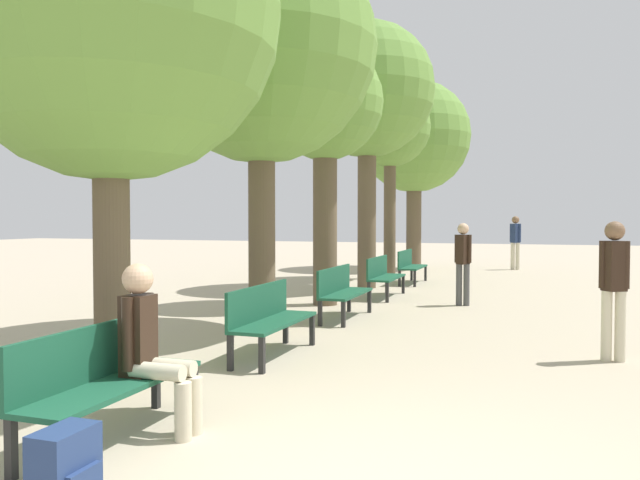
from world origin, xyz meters
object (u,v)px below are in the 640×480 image
Objects in this scene: bench_row_1 at (268,315)px; tree_row_2 at (325,109)px; bench_row_2 at (341,289)px; tree_row_1 at (261,49)px; tree_row_4 at (390,129)px; tree_row_5 at (414,138)px; tree_row_0 at (109,10)px; tree_row_3 at (367,92)px; pedestrian_far at (463,258)px; bench_row_3 at (383,274)px; bench_row_0 at (105,374)px; pedestrian_near at (614,281)px; pedestrian_mid at (515,239)px; person_seated at (151,344)px; bench_row_4 at (410,264)px; backpack at (66,472)px.

tree_row_2 is at bearing 99.91° from bench_row_1.
tree_row_1 is (-0.80, -1.44, 3.68)m from bench_row_2.
tree_row_4 is 0.85× the size of tree_row_5.
tree_row_2 is at bearing -90.00° from tree_row_5.
tree_row_3 is (0.00, 9.65, 1.08)m from tree_row_0.
tree_row_1 is 3.72× the size of pedestrian_far.
bench_row_3 is at bearing 90.00° from bench_row_2.
tree_row_5 is at bearing 90.00° from tree_row_4.
tree_row_0 reaches higher than bench_row_0.
bench_row_1 is 3.76m from tree_row_0.
pedestrian_near is 13.61m from pedestrian_mid.
bench_row_0 is 0.96× the size of pedestrian_mid.
person_seated is at bearing -84.41° from tree_row_3.
pedestrian_far is (2.55, 7.22, -2.74)m from tree_row_0.
bench_row_3 is 8.85m from person_seated.
pedestrian_mid is at bearing 85.64° from pedestrian_far.
bench_row_2 and bench_row_4 have the same top height.
bench_row_0 is 1.00× the size of bench_row_4.
pedestrian_mid is 1.11× the size of pedestrian_far.
tree_row_2 is 3.18× the size of pedestrian_far.
tree_row_1 is 8.70m from tree_row_4.
pedestrian_mid is at bearing 52.97° from tree_row_4.
bench_row_1 is 9.10m from bench_row_4.
bench_row_0 is at bearing -90.00° from bench_row_1.
bench_row_0 is 1.24m from backpack.
backpack is 0.31× the size of pedestrian_far.
bench_row_3 is at bearing 156.85° from pedestrian_far.
tree_row_1 is 3.00m from tree_row_2.
tree_row_3 is at bearing 125.35° from pedestrian_near.
tree_row_5 is at bearing 95.74° from bench_row_3.
bench_row_4 is 0.32× the size of tree_row_0.
backpack is (0.56, -7.13, -0.26)m from bench_row_2.
bench_row_0 is 0.34× the size of tree_row_2.
pedestrian_near is at bearing 46.18° from person_seated.
tree_row_0 is 0.83× the size of tree_row_3.
tree_row_2 is at bearing -99.97° from bench_row_4.
bench_row_0 is at bearing -90.00° from bench_row_3.
bench_row_0 is 1.07× the size of pedestrian_far.
tree_row_3 is 1.19× the size of tree_row_4.
bench_row_0 is at bearing -84.01° from tree_row_2.
tree_row_3 is at bearing 90.00° from tree_row_2.
tree_row_3 is 9.01m from pedestrian_near.
bench_row_2 is at bearing 94.53° from backpack.
backpack is (0.56, -13.20, -0.26)m from bench_row_4.
backpack is (0.56, -10.17, -0.26)m from bench_row_3.
pedestrian_mid is (2.46, 14.61, 0.51)m from bench_row_1.
tree_row_2 reaches higher than pedestrian_near.
tree_row_1 reaches higher than tree_row_0.
pedestrian_far is at bearing 78.13° from bench_row_0.
bench_row_0 is 3.44m from tree_row_0.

